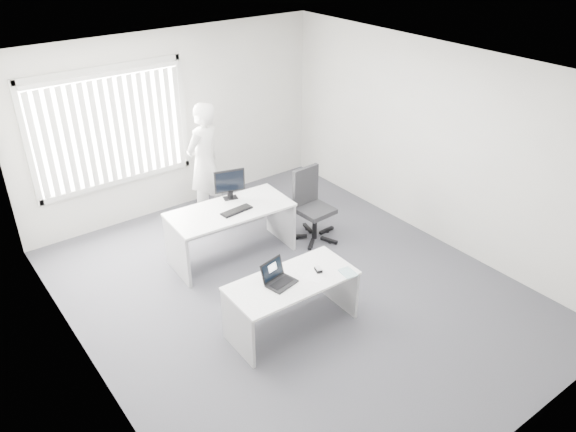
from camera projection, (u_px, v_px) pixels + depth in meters
ground at (292, 291)px, 7.18m from camera, size 6.00×6.00×0.00m
wall_back at (174, 123)px, 8.60m from camera, size 5.00×0.02×2.80m
wall_front at (523, 331)px, 4.40m from camera, size 5.00×0.02×2.80m
wall_left at (78, 266)px, 5.19m from camera, size 0.02×6.00×2.80m
wall_right at (435, 145)px, 7.81m from camera, size 0.02×6.00×2.80m
ceiling at (293, 73)px, 5.82m from camera, size 5.00×6.00×0.02m
window at (111, 128)px, 7.97m from camera, size 2.32×0.06×1.76m
blinds at (112, 131)px, 7.94m from camera, size 2.20×0.10×1.50m
desk_near at (292, 293)px, 6.34m from camera, size 1.49×0.73×0.67m
desk_far at (231, 222)px, 7.63m from camera, size 1.70×0.87×0.76m
office_chair at (313, 217)px, 8.19m from camera, size 0.65×0.65×1.07m
person at (204, 162)px, 8.46m from camera, size 0.79×0.66×1.86m
laptop at (282, 275)px, 6.11m from camera, size 0.38×0.35×0.25m
paper_sheet at (316, 274)px, 6.34m from camera, size 0.36×0.32×0.00m
mouse at (318, 269)px, 6.38m from camera, size 0.10×0.12×0.05m
booklet at (348, 273)px, 6.36m from camera, size 0.17×0.22×0.01m
keyboard at (237, 211)px, 7.45m from camera, size 0.46×0.19×0.02m
monitor at (230, 184)px, 7.69m from camera, size 0.45×0.24×0.43m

